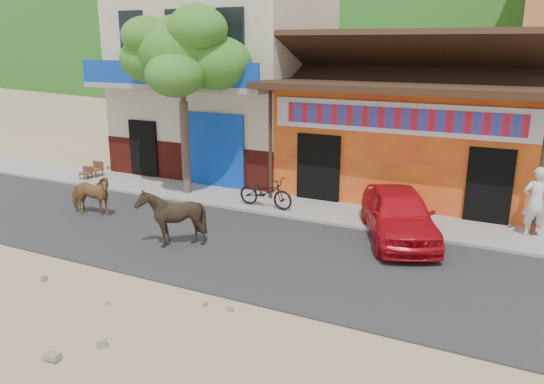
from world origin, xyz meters
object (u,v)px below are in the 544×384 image
(cow_tan, at_px, (90,195))
(pedestrian, at_px, (536,202))
(scooter, at_px, (266,192))
(cafe_chair_left, at_px, (85,168))
(cafe_chair_right, at_px, (94,163))
(red_car, at_px, (399,214))
(tree, at_px, (183,101))
(cow_dark, at_px, (171,217))

(cow_tan, height_order, pedestrian, pedestrian)
(cow_tan, bearing_deg, scooter, -69.00)
(cafe_chair_left, xyz_separation_m, cafe_chair_right, (0.05, 0.42, 0.10))
(cow_tan, height_order, cafe_chair_right, cow_tan)
(cow_tan, relative_size, red_car, 0.37)
(pedestrian, xyz_separation_m, cafe_chair_left, (-14.77, -0.68, -0.50))
(scooter, bearing_deg, tree, 87.52)
(scooter, bearing_deg, cow_dark, 172.14)
(cow_dark, height_order, pedestrian, pedestrian)
(cow_dark, relative_size, cafe_chair_left, 1.83)
(pedestrian, bearing_deg, tree, -20.17)
(tree, distance_m, scooter, 4.01)
(cow_dark, bearing_deg, cafe_chair_right, -117.92)
(cafe_chair_left, bearing_deg, cow_tan, -55.73)
(tree, relative_size, cafe_chair_left, 7.41)
(cow_tan, relative_size, cow_dark, 0.98)
(cafe_chair_left, distance_m, cafe_chair_right, 0.43)
(cafe_chair_right, bearing_deg, scooter, -6.30)
(cafe_chair_right, bearing_deg, cow_tan, -48.68)
(tree, xyz_separation_m, cafe_chair_left, (-4.40, -0.13, -2.59))
(cow_dark, bearing_deg, red_car, 125.97)
(red_car, distance_m, scooter, 4.22)
(tree, height_order, pedestrian, tree)
(red_car, height_order, scooter, red_car)
(cow_tan, xyz_separation_m, pedestrian, (11.60, 3.62, 0.38))
(cow_tan, height_order, scooter, cow_tan)
(cafe_chair_left, bearing_deg, red_car, -17.12)
(tree, bearing_deg, red_car, -7.84)
(cow_tan, height_order, cafe_chair_left, cow_tan)
(cow_tan, xyz_separation_m, red_car, (8.49, 2.08, 0.06))
(tree, height_order, cow_dark, tree)
(scooter, bearing_deg, cafe_chair_right, 88.84)
(cow_tan, bearing_deg, tree, -33.18)
(cafe_chair_left, height_order, cafe_chair_right, cafe_chair_right)
(cow_tan, distance_m, red_car, 8.74)
(pedestrian, bearing_deg, cow_tan, -5.84)
(scooter, distance_m, pedestrian, 7.33)
(tree, relative_size, cow_tan, 4.15)
(cow_tan, xyz_separation_m, scooter, (4.33, 2.75, -0.06))
(red_car, xyz_separation_m, scooter, (-4.17, 0.67, -0.12))
(scooter, bearing_deg, pedestrian, -79.61)
(cafe_chair_left, bearing_deg, pedestrian, -10.24)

